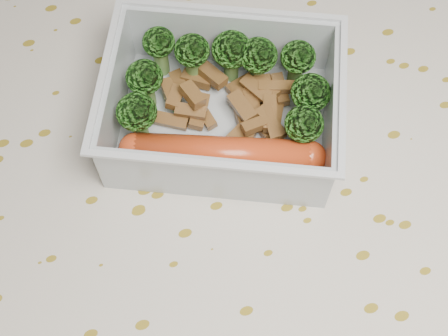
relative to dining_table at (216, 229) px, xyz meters
name	(u,v)px	position (x,y,z in m)	size (l,w,h in m)	color
dining_table	(216,229)	(0.00, 0.00, 0.00)	(1.40, 0.90, 0.75)	brown
tablecloth	(215,205)	(0.00, 0.00, 0.05)	(1.46, 0.96, 0.19)	beige
lunch_container	(222,111)	(0.02, 0.04, 0.11)	(0.20, 0.18, 0.06)	silver
broccoli_florets	(228,77)	(0.03, 0.06, 0.12)	(0.15, 0.12, 0.05)	#608C3F
meat_pile	(236,103)	(0.03, 0.05, 0.10)	(0.11, 0.09, 0.03)	brown
sausage	(222,154)	(0.01, 0.01, 0.11)	(0.14, 0.07, 0.02)	#C33D17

